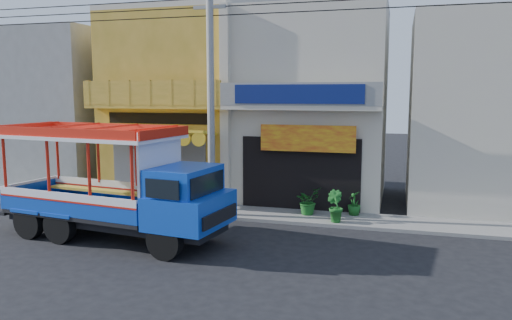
{
  "coord_description": "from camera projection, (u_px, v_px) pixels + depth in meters",
  "views": [
    {
      "loc": [
        5.57,
        -13.7,
        4.6
      ],
      "look_at": [
        0.93,
        2.5,
        2.32
      ],
      "focal_mm": 35.0,
      "sensor_mm": 36.0,
      "label": 1
    }
  ],
  "objects": [
    {
      "name": "filler_building_left",
      "position": [
        60.0,
        109.0,
        25.31
      ],
      "size": [
        6.0,
        6.0,
        7.6
      ],
      "primitive_type": "cube",
      "color": "gray",
      "rests_on": "ground"
    },
    {
      "name": "potted_plant_a",
      "position": [
        308.0,
        201.0,
        18.45
      ],
      "size": [
        1.12,
        1.17,
        1.01
      ],
      "primitive_type": "imported",
      "rotation": [
        0.0,
        0.0,
        1.07
      ],
      "color": "#1A5C1E",
      "rests_on": "sidewalk"
    },
    {
      "name": "potted_plant_b",
      "position": [
        335.0,
        206.0,
        17.38
      ],
      "size": [
        0.78,
        0.77,
        1.11
      ],
      "primitive_type": "imported",
      "rotation": [
        0.0,
        0.0,
        2.44
      ],
      "color": "#1A5C1E",
      "rests_on": "sidewalk"
    },
    {
      "name": "green_sign",
      "position": [
        66.0,
        189.0,
        21.39
      ],
      "size": [
        0.6,
        0.41,
        0.92
      ],
      "color": "black",
      "rests_on": "sidewalk"
    },
    {
      "name": "shophouse_left",
      "position": [
        187.0,
        103.0,
        23.32
      ],
      "size": [
        6.0,
        7.5,
        8.24
      ],
      "color": "#AE8D26",
      "rests_on": "ground"
    },
    {
      "name": "songthaew_truck",
      "position": [
        127.0,
        187.0,
        15.33
      ],
      "size": [
        7.92,
        3.47,
        3.57
      ],
      "color": "black",
      "rests_on": "ground"
    },
    {
      "name": "utility_pole",
      "position": [
        214.0,
        81.0,
        17.89
      ],
      "size": [
        28.0,
        0.26,
        9.0
      ],
      "color": "gray",
      "rests_on": "ground"
    },
    {
      "name": "filler_building_right",
      "position": [
        489.0,
        113.0,
        19.85
      ],
      "size": [
        6.0,
        6.0,
        7.6
      ],
      "primitive_type": "cube",
      "color": "beige",
      "rests_on": "ground"
    },
    {
      "name": "party_pilaster",
      "position": [
        225.0,
        108.0,
        19.55
      ],
      "size": [
        0.35,
        0.3,
        8.0
      ],
      "primitive_type": "cube",
      "color": "beige",
      "rests_on": "ground"
    },
    {
      "name": "potted_plant_c",
      "position": [
        354.0,
        203.0,
        18.35
      ],
      "size": [
        0.59,
        0.59,
        0.88
      ],
      "primitive_type": "imported",
      "rotation": [
        0.0,
        0.0,
        4.5
      ],
      "color": "#1A5C1E",
      "rests_on": "sidewalk"
    },
    {
      "name": "shophouse_right",
      "position": [
        314.0,
        104.0,
        21.68
      ],
      "size": [
        6.0,
        6.75,
        8.24
      ],
      "color": "beige",
      "rests_on": "ground"
    },
    {
      "name": "ground",
      "position": [
        204.0,
        245.0,
        15.19
      ],
      "size": [
        90.0,
        90.0,
        0.0
      ],
      "primitive_type": "plane",
      "color": "black",
      "rests_on": "ground"
    },
    {
      "name": "sidewalk",
      "position": [
        243.0,
        213.0,
        18.99
      ],
      "size": [
        30.0,
        2.0,
        0.12
      ],
      "primitive_type": "cube",
      "color": "slate",
      "rests_on": "ground"
    }
  ]
}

